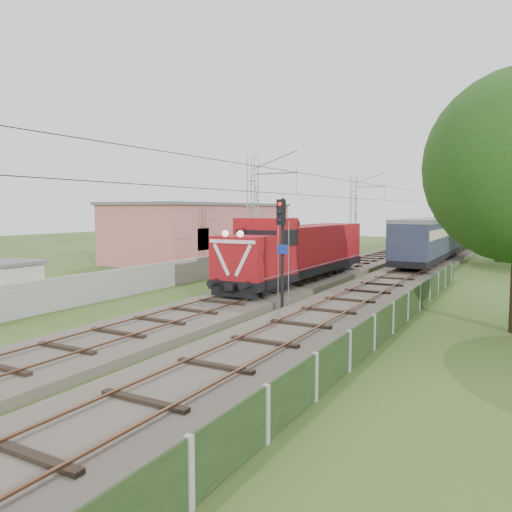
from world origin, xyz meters
The scene contains 12 objects.
ground centered at (0.00, 0.00, 0.00)m, with size 140.00×140.00×0.00m, color #334A1B.
track_main centered at (0.00, 7.00, 0.18)m, with size 4.20×70.00×0.45m.
track_side centered at (5.00, 20.00, 0.18)m, with size 4.20×80.00×0.45m.
catenary centered at (-2.95, 12.00, 4.05)m, with size 3.31×70.00×8.00m.
boundary_wall centered at (-6.50, 12.00, 0.75)m, with size 0.25×40.00×1.50m, color #9E9E99.
station_building centered at (-15.00, 24.00, 2.63)m, with size 8.40×20.40×5.22m.
fence centered at (8.00, 3.00, 0.60)m, with size 0.12×32.00×1.20m.
locomotive centered at (0.00, 12.44, 2.11)m, with size 2.78×15.87×4.03m.
coach_rake centered at (5.00, 61.21, 2.38)m, with size 2.83×84.57×3.28m.
signal_post centered at (2.75, 4.39, 3.50)m, with size 0.56×0.44×5.10m.
relay_hut centered at (-7.40, -1.75, 1.20)m, with size 2.32×2.32×2.38m.
tree_c centered at (9.98, 33.67, 6.24)m, with size 7.72×7.35×10.01m.
Camera 1 is at (12.39, -15.33, 4.58)m, focal length 35.00 mm.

